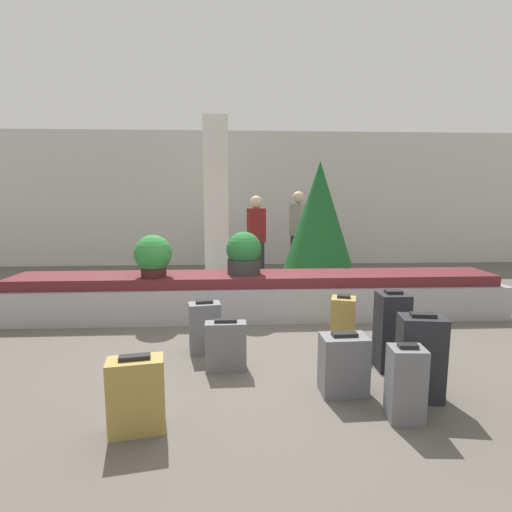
{
  "coord_description": "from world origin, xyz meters",
  "views": [
    {
      "loc": [
        -0.3,
        -4.07,
        1.67
      ],
      "look_at": [
        0.0,
        1.39,
        0.85
      ],
      "focal_mm": 28.0,
      "sensor_mm": 36.0,
      "label": 1
    }
  ],
  "objects": [
    {
      "name": "ground_plane",
      "position": [
        0.0,
        0.0,
        0.0
      ],
      "size": [
        18.0,
        18.0,
        0.0
      ],
      "primitive_type": "plane",
      "color": "#59544C"
    },
    {
      "name": "back_wall",
      "position": [
        0.0,
        5.69,
        1.6
      ],
      "size": [
        18.0,
        0.06,
        3.2
      ],
      "color": "beige",
      "rests_on": "ground_plane"
    },
    {
      "name": "carousel",
      "position": [
        0.0,
        1.39,
        0.29
      ],
      "size": [
        6.9,
        0.87,
        0.6
      ],
      "color": "#9E9EA3",
      "rests_on": "ground_plane"
    },
    {
      "name": "pillar",
      "position": [
        -0.65,
        3.97,
        1.6
      ],
      "size": [
        0.47,
        0.47,
        3.2
      ],
      "color": "silver",
      "rests_on": "ground_plane"
    },
    {
      "name": "suitcase_0",
      "position": [
        1.21,
        -0.44,
        0.38
      ],
      "size": [
        0.28,
        0.28,
        0.79
      ],
      "rotation": [
        0.0,
        0.0,
        -0.01
      ],
      "color": "#232328",
      "rests_on": "ground_plane"
    },
    {
      "name": "suitcase_1",
      "position": [
        0.62,
        -0.89,
        0.26
      ],
      "size": [
        0.4,
        0.28,
        0.54
      ],
      "rotation": [
        0.0,
        0.0,
        0.03
      ],
      "color": "slate",
      "rests_on": "ground_plane"
    },
    {
      "name": "suitcase_2",
      "position": [
        1.23,
        -1.02,
        0.36
      ],
      "size": [
        0.39,
        0.3,
        0.74
      ],
      "rotation": [
        0.0,
        0.0,
        -0.15
      ],
      "color": "#232328",
      "rests_on": "ground_plane"
    },
    {
      "name": "suitcase_3",
      "position": [
        -0.62,
        0.07,
        0.28
      ],
      "size": [
        0.36,
        0.26,
        0.58
      ],
      "rotation": [
        0.0,
        0.0,
        0.17
      ],
      "color": "slate",
      "rests_on": "ground_plane"
    },
    {
      "name": "suitcase_4",
      "position": [
        -0.39,
        -0.37,
        0.24
      ],
      "size": [
        0.39,
        0.17,
        0.51
      ],
      "rotation": [
        0.0,
        0.0,
        0.01
      ],
      "color": "slate",
      "rests_on": "ground_plane"
    },
    {
      "name": "suitcase_5",
      "position": [
        -1.0,
        -1.37,
        0.27
      ],
      "size": [
        0.42,
        0.27,
        0.57
      ],
      "rotation": [
        0.0,
        0.0,
        0.17
      ],
      "color": "#A3843D",
      "rests_on": "ground_plane"
    },
    {
      "name": "suitcase_6",
      "position": [
        0.97,
        -1.33,
        0.29
      ],
      "size": [
        0.27,
        0.23,
        0.6
      ],
      "rotation": [
        0.0,
        0.0,
        -0.08
      ],
      "color": "slate",
      "rests_on": "ground_plane"
    },
    {
      "name": "suitcase_7",
      "position": [
        0.89,
        0.09,
        0.29
      ],
      "size": [
        0.32,
        0.32,
        0.61
      ],
      "rotation": [
        0.0,
        0.0,
        -0.31
      ],
      "color": "#A3843D",
      "rests_on": "ground_plane"
    },
    {
      "name": "potted_plant_0",
      "position": [
        -1.38,
        1.26,
        0.88
      ],
      "size": [
        0.5,
        0.5,
        0.56
      ],
      "color": "#381914",
      "rests_on": "carousel"
    },
    {
      "name": "potted_plant_1",
      "position": [
        -0.17,
        1.42,
        0.88
      ],
      "size": [
        0.49,
        0.49,
        0.59
      ],
      "color": "#2D2D2D",
      "rests_on": "carousel"
    },
    {
      "name": "traveler_0",
      "position": [
        1.03,
        4.19,
        1.07
      ],
      "size": [
        0.34,
        0.36,
        1.77
      ],
      "rotation": [
        0.0,
        0.0,
        2.25
      ],
      "color": "#282833",
      "rests_on": "ground_plane"
    },
    {
      "name": "traveler_1",
      "position": [
        0.12,
        3.45,
        1.01
      ],
      "size": [
        0.36,
        0.28,
        1.68
      ],
      "rotation": [
        0.0,
        0.0,
        0.35
      ],
      "color": "#282833",
      "rests_on": "ground_plane"
    },
    {
      "name": "decorated_tree",
      "position": [
        1.16,
        2.76,
        1.22
      ],
      "size": [
        1.37,
        1.37,
        2.26
      ],
      "color": "#4C331E",
      "rests_on": "ground_plane"
    }
  ]
}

